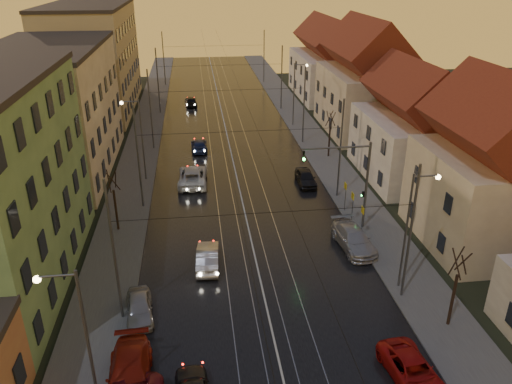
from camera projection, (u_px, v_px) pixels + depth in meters
name	position (u px, v px, depth m)	size (l,w,h in m)	color
road	(229.00, 143.00, 58.49)	(16.00, 120.00, 0.04)	black
sidewalk_left	(142.00, 146.00, 57.35)	(4.00, 120.00, 0.15)	#4C4C4C
sidewalk_right	(312.00, 139.00, 59.59)	(4.00, 120.00, 0.15)	#4C4C4C
tram_rail_0	(210.00, 144.00, 58.23)	(0.06, 120.00, 0.03)	gray
tram_rail_1	(222.00, 143.00, 58.39)	(0.06, 120.00, 0.03)	gray
tram_rail_2	(235.00, 142.00, 58.56)	(0.06, 120.00, 0.03)	gray
tram_rail_3	(247.00, 142.00, 58.72)	(0.06, 120.00, 0.03)	gray
apartment_left_2	(53.00, 112.00, 48.62)	(10.00, 20.00, 12.00)	tan
apartment_left_3	(94.00, 59.00, 69.86)	(10.00, 24.00, 14.00)	tan
house_right_1	(491.00, 175.00, 35.58)	(8.67, 10.20, 10.80)	#B4A68A
house_right_2	(414.00, 131.00, 47.65)	(9.18, 12.24, 9.20)	#BBB5AD
house_right_3	(365.00, 84.00, 60.70)	(9.18, 14.28, 11.50)	#B4A68A
house_right_4	(327.00, 64.00, 77.26)	(9.18, 16.32, 10.00)	#BBB5AD
catenary_pole_l_1	(114.00, 253.00, 27.69)	(0.16, 0.16, 9.00)	#595B60
catenary_pole_r_1	(410.00, 235.00, 29.62)	(0.16, 0.16, 9.00)	#595B60
catenary_pole_l_2	(138.00, 158.00, 41.22)	(0.16, 0.16, 9.00)	#595B60
catenary_pole_r_2	(340.00, 150.00, 43.16)	(0.16, 0.16, 9.00)	#595B60
catenary_pole_l_3	(151.00, 110.00, 54.76)	(0.16, 0.16, 9.00)	#595B60
catenary_pole_r_3	(304.00, 105.00, 56.69)	(0.16, 0.16, 9.00)	#595B60
catenary_pole_l_4	(158.00, 81.00, 68.29)	(0.16, 0.16, 9.00)	#595B60
catenary_pole_r_4	(282.00, 78.00, 70.23)	(0.16, 0.16, 9.00)	#595B60
catenary_pole_l_5	(164.00, 59.00, 84.54)	(0.16, 0.16, 9.00)	#595B60
catenary_pole_r_5	(264.00, 57.00, 86.47)	(0.16, 0.16, 9.00)	#595B60
street_lamp_0	(79.00, 333.00, 21.15)	(1.75, 0.32, 8.00)	#595B60
street_lamp_1	(412.00, 220.00, 30.42)	(1.75, 0.32, 8.00)	#595B60
street_lamp_2	(138.00, 132.00, 46.42)	(1.75, 0.32, 8.00)	#595B60
street_lamp_3	(296.00, 88.00, 62.90)	(1.75, 0.32, 8.00)	#595B60
traffic_light_mast	(355.00, 176.00, 37.63)	(5.30, 0.32, 7.20)	#595B60
bare_tree_0	(115.00, 202.00, 38.27)	(1.09, 1.09, 5.11)	black
bare_tree_1	(454.00, 290.00, 27.93)	(1.09, 1.09, 5.11)	black
bare_tree_2	(330.00, 135.00, 53.22)	(1.09, 1.09, 5.11)	black
driving_car_1	(208.00, 257.00, 34.44)	(1.49, 4.28, 1.41)	#ACABB1
driving_car_2	(193.00, 176.00, 47.37)	(2.62, 5.68, 1.58)	#B6B6B6
driving_car_3	(199.00, 145.00, 55.95)	(1.74, 4.28, 1.24)	#1A254E
driving_car_4	(191.00, 101.00, 73.64)	(1.63, 4.06, 1.38)	black
parked_left_2	(129.00, 374.00, 24.53)	(2.11, 5.19, 1.50)	maroon
parked_left_3	(139.00, 308.00, 29.46)	(1.53, 3.81, 1.30)	#96979C
parked_right_0	(413.00, 371.00, 24.88)	(2.09, 4.54, 1.26)	#AB1211
parked_right_1	(354.00, 239.00, 36.63)	(2.11, 5.18, 1.50)	#A8A8AE
parked_right_2	(306.00, 178.00, 47.25)	(1.64, 4.07, 1.39)	black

